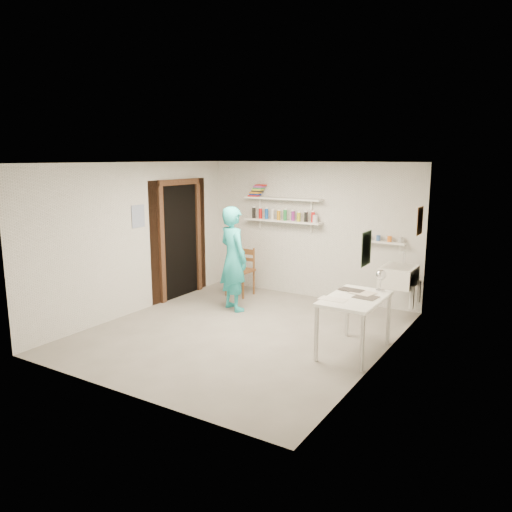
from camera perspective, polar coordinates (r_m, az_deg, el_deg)
The scene contains 27 objects.
floor at distance 7.27m, azimuth -1.66°, elevation -8.75°, with size 4.00×4.50×0.02m, color slate.
ceiling at distance 6.83m, azimuth -1.78°, elevation 10.69°, with size 4.00×4.50×0.02m, color silver.
wall_back at distance 8.90m, azimuth 6.27°, elevation 2.93°, with size 4.00×0.02×2.40m, color silver.
wall_front at distance 5.25m, azimuth -15.35°, elevation -3.21°, with size 4.00×0.02×2.40m, color silver.
wall_left at distance 8.21m, azimuth -13.55°, elevation 1.99°, with size 0.02×4.50×2.40m, color silver.
wall_right at distance 6.11m, azimuth 14.27°, elevation -1.15°, with size 0.02×4.50×2.40m, color silver.
doorway_recess at distance 8.99m, azimuth -8.69°, elevation 1.66°, with size 0.02×0.90×2.00m, color black.
corridor_box at distance 9.45m, azimuth -12.00°, elevation 2.31°, with size 1.40×1.50×2.10m, color brown.
door_lintel at distance 8.87m, azimuth -8.79°, elevation 8.36°, with size 0.06×1.05×0.10m, color brown.
door_jamb_near at distance 8.61m, azimuth -10.73°, elevation 1.17°, with size 0.06×0.10×2.00m, color brown.
door_jamb_far at distance 9.36m, azimuth -6.63°, elevation 2.09°, with size 0.06×0.10×2.00m, color brown.
shelf_lower at distance 8.99m, azimuth 3.05°, elevation 4.03°, with size 1.50×0.22×0.03m, color white.
shelf_upper at distance 8.95m, azimuth 3.07°, elevation 6.57°, with size 1.50×0.22×0.03m, color white.
ledge_shelf at distance 8.35m, azimuth 14.39°, elevation 1.54°, with size 0.70×0.14×0.03m, color white.
poster_left at distance 8.18m, azimuth -13.31°, elevation 4.44°, with size 0.01×0.28×0.36m, color #334C7F.
poster_right_a at distance 7.77m, azimuth 18.23°, elevation 3.84°, with size 0.01×0.34×0.42m, color #995933.
poster_right_b at distance 5.54m, azimuth 12.50°, elevation 0.85°, with size 0.01×0.30×0.38m, color #3F724C.
belfast_sink at distance 7.88m, azimuth 16.00°, elevation -2.22°, with size 0.48×0.60×0.30m, color white.
man at distance 8.11m, azimuth -2.61°, elevation -0.31°, with size 0.62×0.41×1.71m, color #22AAAE.
wall_clock at distance 8.27m, azimuth -2.37°, elevation 1.92°, with size 0.31×0.31×0.04m, color beige.
wooden_chair at distance 9.03m, azimuth -1.84°, elevation -1.65°, with size 0.43×0.41×0.92m, color brown.
work_table at distance 6.56m, azimuth 11.14°, elevation -7.71°, with size 0.66×1.11×0.74m, color white.
desk_lamp at distance 6.75m, azimuth 14.10°, elevation -2.11°, with size 0.14×0.14×0.14m, color silver.
spray_cans at distance 8.98m, azimuth 3.05°, elevation 4.66°, with size 1.32×0.06×0.17m.
book_stack at distance 9.21m, azimuth 0.15°, elevation 7.51°, with size 0.32×0.14×0.22m.
ledge_pots at distance 8.34m, azimuth 14.41°, elevation 1.95°, with size 0.48×0.07×0.09m.
papers at distance 6.45m, azimuth 11.27°, elevation -4.54°, with size 0.30×0.22×0.02m.
Camera 1 is at (3.74, -5.72, 2.47)m, focal length 35.00 mm.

